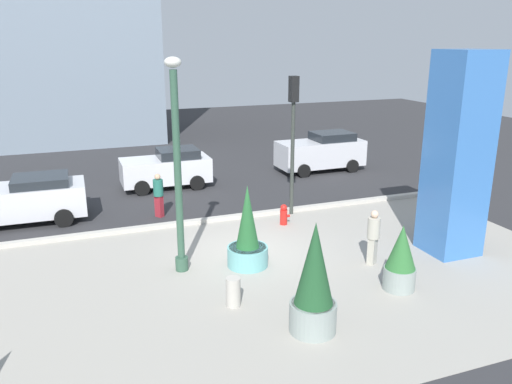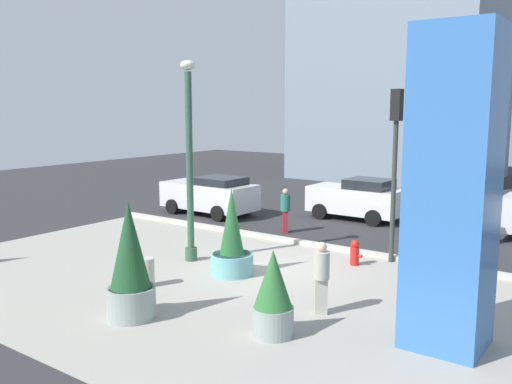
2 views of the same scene
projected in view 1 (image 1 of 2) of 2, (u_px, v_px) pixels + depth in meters
The scene contains 16 objects.
ground_plane at pixel (215, 213), 19.36m from camera, with size 60.00×60.00×0.00m, color #2D2D30.
plaza_pavement at pixel (276, 280), 13.98m from camera, with size 18.00×10.00×0.02m, color #9E998E.
curb_strip at pixel (221, 219), 18.55m from camera, with size 18.00×0.24×0.16m, color #B7B2A8.
lamp_post at pixel (178, 173), 13.78m from camera, with size 0.44×0.44×5.89m.
art_pillar_blue at pixel (458, 156), 15.07m from camera, with size 1.45×1.45×6.04m, color #3870BC.
potted_plant_by_pillar at pixel (314, 283), 11.24m from camera, with size 1.06×1.06×2.60m.
potted_plant_mid_plaza at pixel (248, 237), 14.64m from camera, with size 1.17×1.17×2.42m.
potted_plant_near_left at pixel (401, 259), 13.27m from camera, with size 0.84×0.84×1.78m.
fire_hydrant at pixel (284, 215), 18.08m from camera, with size 0.36×0.26×0.75m.
concrete_bollard at pixel (233, 292), 12.55m from camera, with size 0.36×0.36×0.75m, color #B2ADA3.
traffic_light_far_side at pixel (293, 124), 18.31m from camera, with size 0.28×0.42×5.07m.
car_passing_lane at pixel (321, 152), 25.37m from camera, with size 4.28×2.00×1.89m.
car_curb_west at pixel (25, 199), 18.19m from camera, with size 4.22×2.13×1.65m.
car_curb_east at pixel (167, 168), 22.52m from camera, with size 3.82×1.97×1.70m.
pedestrian_by_curb at pixel (158, 193), 18.74m from camera, with size 0.50×0.50×1.63m.
pedestrian_on_sidewalk at pixel (373, 235), 14.75m from camera, with size 0.50×0.50×1.65m.
Camera 1 is at (-4.99, -13.69, 6.32)m, focal length 36.06 mm.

